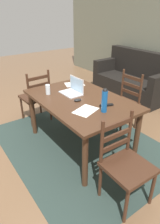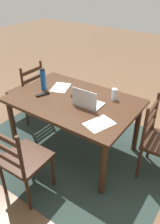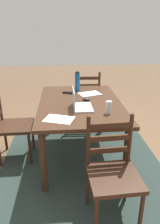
{
  "view_description": "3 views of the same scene",
  "coord_description": "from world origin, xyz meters",
  "px_view_note": "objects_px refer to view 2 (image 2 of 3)",
  "views": [
    {
      "loc": [
        2.06,
        -1.49,
        1.87
      ],
      "look_at": [
        0.03,
        -0.03,
        0.57
      ],
      "focal_mm": 32.53,
      "sensor_mm": 36.0,
      "label": 1
    },
    {
      "loc": [
        -1.45,
        1.94,
        2.1
      ],
      "look_at": [
        -0.11,
        0.02,
        0.63
      ],
      "focal_mm": 36.63,
      "sensor_mm": 36.0,
      "label": 2
    },
    {
      "loc": [
        -2.59,
        0.21,
        1.67
      ],
      "look_at": [
        0.15,
        -0.01,
        0.56
      ],
      "focal_mm": 35.05,
      "sensor_mm": 36.0,
      "label": 3
    }
  ],
  "objects_px": {
    "dining_table": "(74,106)",
    "chair_far_head": "(22,160)",
    "chair_right_near": "(27,92)",
    "drinking_glass": "(114,94)",
    "laptop": "(87,101)",
    "computer_mouse": "(74,95)",
    "tv_remote": "(43,94)",
    "water_bottle": "(43,78)"
  },
  "relations": [
    {
      "from": "dining_table",
      "to": "chair_far_head",
      "type": "relative_size",
      "value": 1.62
    },
    {
      "from": "chair_right_near",
      "to": "drinking_glass",
      "type": "relative_size",
      "value": 6.77
    },
    {
      "from": "chair_right_near",
      "to": "drinking_glass",
      "type": "height_order",
      "value": "chair_right_near"
    },
    {
      "from": "laptop",
      "to": "computer_mouse",
      "type": "height_order",
      "value": "laptop"
    },
    {
      "from": "tv_remote",
      "to": "computer_mouse",
      "type": "bearing_deg",
      "value": 54.56
    },
    {
      "from": "laptop",
      "to": "computer_mouse",
      "type": "xyz_separation_m",
      "value": [
        0.27,
        -0.11,
        -0.04
      ]
    },
    {
      "from": "drinking_glass",
      "to": "water_bottle",
      "type": "bearing_deg",
      "value": 17.55
    },
    {
      "from": "water_bottle",
      "to": "dining_table",
      "type": "bearing_deg",
      "value": 179.56
    },
    {
      "from": "chair_far_head",
      "to": "tv_remote",
      "type": "bearing_deg",
      "value": -62.87
    },
    {
      "from": "computer_mouse",
      "to": "tv_remote",
      "type": "xyz_separation_m",
      "value": [
        0.33,
        0.21,
        -0.01
      ]
    },
    {
      "from": "chair_far_head",
      "to": "laptop",
      "type": "xyz_separation_m",
      "value": [
        -0.21,
        -0.85,
        0.35
      ]
    },
    {
      "from": "chair_right_near",
      "to": "computer_mouse",
      "type": "relative_size",
      "value": 9.5
    },
    {
      "from": "water_bottle",
      "to": "drinking_glass",
      "type": "height_order",
      "value": "water_bottle"
    },
    {
      "from": "dining_table",
      "to": "laptop",
      "type": "relative_size",
      "value": 4.78
    },
    {
      "from": "chair_far_head",
      "to": "laptop",
      "type": "distance_m",
      "value": 0.95
    },
    {
      "from": "chair_right_near",
      "to": "tv_remote",
      "type": "relative_size",
      "value": 5.59
    },
    {
      "from": "drinking_glass",
      "to": "computer_mouse",
      "type": "xyz_separation_m",
      "value": [
        0.45,
        0.2,
        -0.05
      ]
    },
    {
      "from": "chair_right_near",
      "to": "water_bottle",
      "type": "height_order",
      "value": "water_bottle"
    },
    {
      "from": "chair_far_head",
      "to": "laptop",
      "type": "relative_size",
      "value": 2.96
    },
    {
      "from": "chair_far_head",
      "to": "laptop",
      "type": "bearing_deg",
      "value": -104.15
    },
    {
      "from": "laptop",
      "to": "dining_table",
      "type": "bearing_deg",
      "value": -8.49
    },
    {
      "from": "tv_remote",
      "to": "drinking_glass",
      "type": "bearing_deg",
      "value": 49.62
    },
    {
      "from": "water_bottle",
      "to": "computer_mouse",
      "type": "distance_m",
      "value": 0.46
    },
    {
      "from": "water_bottle",
      "to": "tv_remote",
      "type": "xyz_separation_m",
      "value": [
        -0.1,
        0.14,
        -0.14
      ]
    },
    {
      "from": "chair_far_head",
      "to": "computer_mouse",
      "type": "xyz_separation_m",
      "value": [
        0.05,
        -0.97,
        0.31
      ]
    },
    {
      "from": "dining_table",
      "to": "chair_right_near",
      "type": "xyz_separation_m",
      "value": [
        1.06,
        -0.2,
        -0.21
      ]
    },
    {
      "from": "chair_far_head",
      "to": "drinking_glass",
      "type": "distance_m",
      "value": 1.28
    },
    {
      "from": "dining_table",
      "to": "drinking_glass",
      "type": "bearing_deg",
      "value": -144.68
    },
    {
      "from": "tv_remote",
      "to": "chair_right_near",
      "type": "bearing_deg",
      "value": 175.09
    },
    {
      "from": "chair_far_head",
      "to": "water_bottle",
      "type": "relative_size",
      "value": 3.21
    },
    {
      "from": "chair_far_head",
      "to": "tv_remote",
      "type": "distance_m",
      "value": 0.9
    },
    {
      "from": "dining_table",
      "to": "drinking_glass",
      "type": "distance_m",
      "value": 0.51
    },
    {
      "from": "dining_table",
      "to": "drinking_glass",
      "type": "xyz_separation_m",
      "value": [
        -0.4,
        -0.28,
        0.16
      ]
    },
    {
      "from": "chair_right_near",
      "to": "drinking_glass",
      "type": "xyz_separation_m",
      "value": [
        -1.45,
        -0.08,
        0.36
      ]
    },
    {
      "from": "drinking_glass",
      "to": "tv_remote",
      "type": "distance_m",
      "value": 0.89
    },
    {
      "from": "water_bottle",
      "to": "drinking_glass",
      "type": "xyz_separation_m",
      "value": [
        -0.88,
        -0.28,
        -0.08
      ]
    },
    {
      "from": "drinking_glass",
      "to": "computer_mouse",
      "type": "bearing_deg",
      "value": 24.01
    },
    {
      "from": "chair_right_near",
      "to": "laptop",
      "type": "relative_size",
      "value": 2.96
    },
    {
      "from": "chair_far_head",
      "to": "drinking_glass",
      "type": "relative_size",
      "value": 6.77
    },
    {
      "from": "chair_far_head",
      "to": "dining_table",
      "type": "bearing_deg",
      "value": -89.93
    },
    {
      "from": "laptop",
      "to": "drinking_glass",
      "type": "xyz_separation_m",
      "value": [
        -0.18,
        -0.31,
        0.01
      ]
    },
    {
      "from": "chair_right_near",
      "to": "computer_mouse",
      "type": "height_order",
      "value": "chair_right_near"
    }
  ]
}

